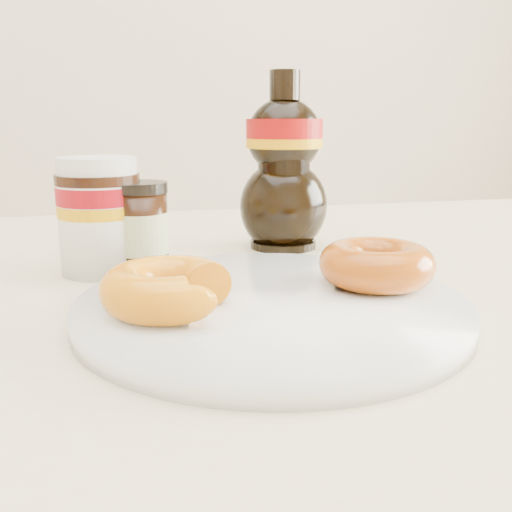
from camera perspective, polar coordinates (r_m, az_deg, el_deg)
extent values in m
cube|color=beige|center=(0.51, -0.49, -5.29)|extent=(1.40, 0.90, 0.04)
cylinder|color=white|center=(0.43, 1.58, -5.10)|extent=(0.29, 0.29, 0.01)
torus|color=white|center=(0.43, 1.58, -4.96)|extent=(0.29, 0.29, 0.01)
torus|color=orange|center=(0.40, -8.87, -3.20)|extent=(0.10, 0.10, 0.03)
torus|color=#A9360A|center=(0.47, 11.95, -0.79)|extent=(0.11, 0.11, 0.03)
cylinder|color=white|center=(0.57, -15.30, 3.00)|extent=(0.08, 0.08, 0.09)
cylinder|color=maroon|center=(0.56, -15.48, 5.95)|extent=(0.08, 0.08, 0.02)
cylinder|color=#D89905|center=(0.56, -15.39, 4.47)|extent=(0.08, 0.08, 0.01)
cylinder|color=black|center=(0.56, -15.58, 7.44)|extent=(0.08, 0.08, 0.01)
cylinder|color=white|center=(0.56, -15.65, 8.57)|extent=(0.07, 0.07, 0.02)
cylinder|color=black|center=(0.56, -11.47, 2.34)|extent=(0.05, 0.05, 0.08)
cylinder|color=beige|center=(0.56, -11.47, 2.34)|extent=(0.05, 0.05, 0.04)
cylinder|color=black|center=(0.55, -11.68, 6.74)|extent=(0.05, 0.05, 0.01)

